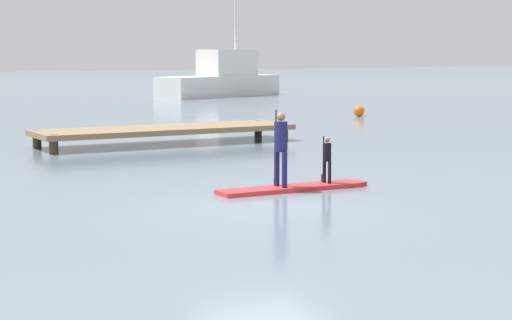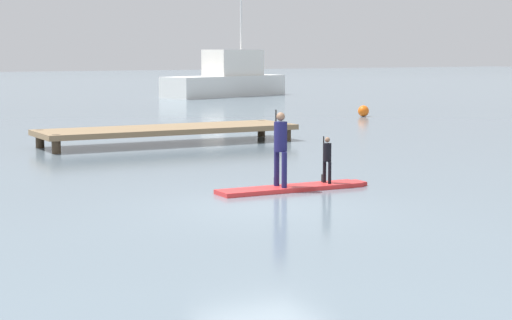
# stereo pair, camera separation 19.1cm
# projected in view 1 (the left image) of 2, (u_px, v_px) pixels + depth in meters

# --- Properties ---
(ground_plane) EXTENTS (240.00, 240.00, 0.00)m
(ground_plane) POSITION_uv_depth(u_px,v_px,m) (263.00, 207.00, 18.22)
(ground_plane) COLOR slate
(paddleboard_near) EXTENTS (3.73, 0.76, 0.10)m
(paddleboard_near) POSITION_uv_depth(u_px,v_px,m) (294.00, 188.00, 20.43)
(paddleboard_near) COLOR red
(paddleboard_near) RESTS_ON ground
(paddler_adult) EXTENTS (0.31, 0.53, 1.74)m
(paddler_adult) POSITION_uv_depth(u_px,v_px,m) (281.00, 144.00, 20.15)
(paddler_adult) COLOR #19194C
(paddler_adult) RESTS_ON paddleboard_near
(paddler_child_solo) EXTENTS (0.19, 0.39, 1.08)m
(paddler_child_solo) POSITION_uv_depth(u_px,v_px,m) (327.00, 157.00, 20.78)
(paddler_child_solo) COLOR black
(paddler_child_solo) RESTS_ON paddleboard_near
(fishing_boat_green_midground) EXTENTS (10.15, 5.73, 6.84)m
(fishing_boat_green_midground) POSITION_uv_depth(u_px,v_px,m) (222.00, 79.00, 62.30)
(fishing_boat_green_midground) COLOR silver
(fishing_boat_green_midground) RESTS_ON ground
(floating_dock) EXTENTS (8.91, 2.48, 0.59)m
(floating_dock) POSITION_uv_depth(u_px,v_px,m) (165.00, 130.00, 30.40)
(floating_dock) COLOR #846B4C
(floating_dock) RESTS_ON ground
(mooring_buoy_near) EXTENTS (0.54, 0.54, 0.54)m
(mooring_buoy_near) POSITION_uv_depth(u_px,v_px,m) (359.00, 111.00, 43.22)
(mooring_buoy_near) COLOR orange
(mooring_buoy_near) RESTS_ON ground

